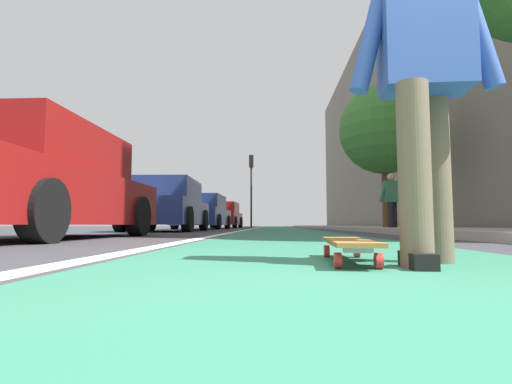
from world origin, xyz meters
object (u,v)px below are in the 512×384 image
at_px(parked_car_far, 203,213).
at_px(traffic_light, 251,178).
at_px(skater_person, 424,67).
at_px(street_tree_mid, 384,130).
at_px(parked_car_mid, 167,206).
at_px(skateboard, 348,244).
at_px(parked_car_end, 223,216).
at_px(pedestrian_distant, 392,198).
at_px(parked_car_near, 44,185).

distance_m(parked_car_far, traffic_light, 8.85).
relative_size(skater_person, street_tree_mid, 0.36).
height_order(parked_car_far, traffic_light, traffic_light).
bearing_deg(parked_car_mid, skateboard, -159.74).
bearing_deg(street_tree_mid, parked_car_mid, 97.99).
bearing_deg(parked_car_end, traffic_light, -35.66).
height_order(skateboard, pedestrian_distant, pedestrian_distant).
xyz_separation_m(parked_car_near, parked_car_end, (18.07, -0.14, 0.00)).
relative_size(parked_car_near, street_tree_mid, 0.95).
bearing_deg(skateboard, parked_car_far, 12.75).
xyz_separation_m(traffic_light, street_tree_mid, (-13.06, -4.90, -0.05)).
bearing_deg(parked_car_end, parked_car_mid, 179.26).
relative_size(street_tree_mid, pedestrian_distant, 2.82).
relative_size(skateboard, traffic_light, 0.18).
xyz_separation_m(parked_car_mid, street_tree_mid, (0.93, -6.61, 2.45)).
relative_size(parked_car_end, pedestrian_distant, 2.62).
relative_size(parked_car_near, parked_car_end, 1.03).
bearing_deg(parked_car_mid, parked_car_far, -0.66).
height_order(parked_car_end, traffic_light, traffic_light).
relative_size(parked_car_end, street_tree_mid, 0.93).
bearing_deg(parked_car_far, parked_car_mid, 179.34).
bearing_deg(street_tree_mid, traffic_light, 20.57).
bearing_deg(parked_car_mid, street_tree_mid, -82.01).
distance_m(skateboard, skater_person, 0.92).
bearing_deg(pedestrian_distant, parked_car_far, 46.75).
xyz_separation_m(skateboard, parked_car_far, (15.09, 3.41, 0.61)).
bearing_deg(parked_car_far, parked_car_end, -0.81).
height_order(skater_person, parked_car_far, skater_person).
xyz_separation_m(parked_car_mid, parked_car_end, (11.81, -0.15, -0.00)).
distance_m(skateboard, parked_car_far, 15.48).
bearing_deg(traffic_light, parked_car_far, 168.81).
distance_m(skater_person, street_tree_mid, 11.09).
relative_size(parked_car_near, parked_car_far, 0.97).
height_order(street_tree_mid, pedestrian_distant, street_tree_mid).
xyz_separation_m(skateboard, traffic_light, (23.41, 1.77, 3.13)).
height_order(parked_car_mid, parked_car_far, parked_car_mid).
bearing_deg(skater_person, parked_car_near, 48.95).
height_order(traffic_light, street_tree_mid, traffic_light).
relative_size(parked_car_mid, parked_car_far, 0.97).
relative_size(parked_car_near, traffic_light, 0.93).
distance_m(skateboard, pedestrian_distant, 9.61).
height_order(skater_person, parked_car_near, skater_person).
height_order(parked_car_mid, street_tree_mid, street_tree_mid).
height_order(skateboard, parked_car_end, parked_car_end).
xyz_separation_m(skater_person, parked_car_near, (3.32, 3.81, -0.22)).
distance_m(skateboard, parked_car_end, 21.51).
distance_m(skater_person, pedestrian_distant, 9.62).
bearing_deg(skateboard, pedestrian_distant, -17.87).
relative_size(parked_car_mid, street_tree_mid, 0.96).
distance_m(parked_car_end, street_tree_mid, 12.89).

